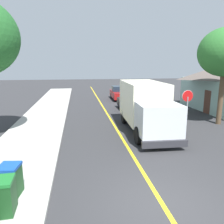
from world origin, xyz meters
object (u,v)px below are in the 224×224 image
object	(u,v)px
parked_car_mid	(119,93)
stop_sign	(187,102)
box_truck	(145,105)
parked_car_near	(130,103)
trash_bin_back	(10,180)
trash_bin_middle	(3,196)

from	to	relation	value
parked_car_mid	stop_sign	xyz separation A→B (m)	(2.30, -13.31, 1.06)
parked_car_mid	stop_sign	bearing A→B (deg)	-80.19
box_truck	parked_car_near	size ratio (longest dim) A/B	1.64
stop_sign	trash_bin_back	bearing A→B (deg)	-144.08
stop_sign	trash_bin_middle	bearing A→B (deg)	-140.56
trash_bin_back	stop_sign	distance (m)	12.08
trash_bin_back	parked_car_near	bearing A→B (deg)	61.46
trash_bin_back	stop_sign	xyz separation A→B (m)	(9.73, 7.05, 1.17)
trash_bin_middle	trash_bin_back	world-z (taller)	same
parked_car_mid	trash_bin_middle	size ratio (longest dim) A/B	4.18
box_truck	stop_sign	size ratio (longest dim) A/B	2.74
parked_car_near	parked_car_mid	bearing A→B (deg)	88.20
trash_bin_back	trash_bin_middle	bearing A→B (deg)	-86.27
box_truck	trash_bin_back	bearing A→B (deg)	-133.98
parked_car_near	parked_car_mid	xyz separation A→B (m)	(0.22, 7.11, 0.00)
trash_bin_middle	box_truck	bearing A→B (deg)	49.78
parked_car_near	parked_car_mid	distance (m)	7.11
trash_bin_middle	stop_sign	size ratio (longest dim) A/B	0.40
trash_bin_middle	trash_bin_back	size ratio (longest dim) A/B	1.00
trash_bin_back	stop_sign	size ratio (longest dim) A/B	0.40
stop_sign	parked_car_mid	bearing A→B (deg)	99.81
parked_car_mid	trash_bin_back	distance (m)	21.68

